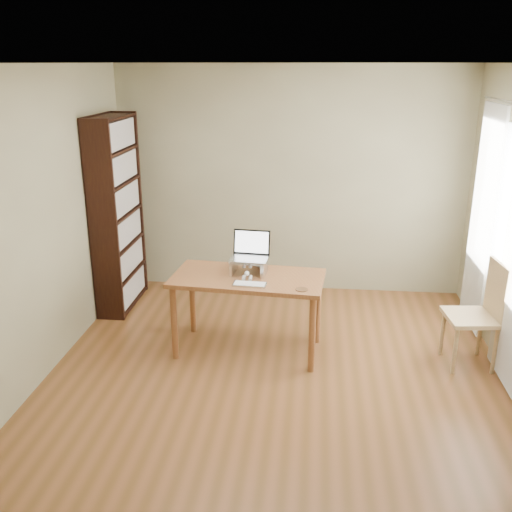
{
  "coord_description": "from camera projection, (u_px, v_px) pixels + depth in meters",
  "views": [
    {
      "loc": [
        0.29,
        -4.24,
        2.61
      ],
      "look_at": [
        -0.22,
        0.58,
        0.96
      ],
      "focal_mm": 40.0,
      "sensor_mm": 36.0,
      "label": 1
    }
  ],
  "objects": [
    {
      "name": "room",
      "position": [
        281.0,
        239.0,
        4.44
      ],
      "size": [
        4.04,
        4.54,
        2.64
      ],
      "color": "brown",
      "rests_on": "ground"
    },
    {
      "name": "bookshelf",
      "position": [
        117.0,
        214.0,
        6.16
      ],
      "size": [
        0.3,
        0.9,
        2.1
      ],
      "color": "black",
      "rests_on": "ground"
    },
    {
      "name": "curtains",
      "position": [
        499.0,
        233.0,
        5.04
      ],
      "size": [
        0.03,
        1.9,
        2.25
      ],
      "color": "white",
      "rests_on": "ground"
    },
    {
      "name": "desk",
      "position": [
        248.0,
        286.0,
        5.24
      ],
      "size": [
        1.43,
        0.81,
        0.75
      ],
      "rotation": [
        0.0,
        0.0,
        -0.09
      ],
      "color": "brown",
      "rests_on": "ground"
    },
    {
      "name": "laptop_stand",
      "position": [
        249.0,
        265.0,
        5.26
      ],
      "size": [
        0.32,
        0.25,
        0.13
      ],
      "rotation": [
        0.0,
        0.0,
        -0.09
      ],
      "color": "silver",
      "rests_on": "desk"
    },
    {
      "name": "laptop",
      "position": [
        250.0,
        251.0,
        5.28
      ],
      "size": [
        0.37,
        0.32,
        0.24
      ],
      "rotation": [
        0.0,
        0.0,
        -0.09
      ],
      "color": "silver",
      "rests_on": "laptop_stand"
    },
    {
      "name": "keyboard",
      "position": [
        250.0,
        284.0,
        5.0
      ],
      "size": [
        0.3,
        0.15,
        0.02
      ],
      "rotation": [
        0.0,
        0.0,
        -0.07
      ],
      "color": "silver",
      "rests_on": "desk"
    },
    {
      "name": "coaster",
      "position": [
        302.0,
        289.0,
        4.9
      ],
      "size": [
        0.11,
        0.11,
        0.01
      ],
      "primitive_type": "cylinder",
      "color": "brown",
      "rests_on": "desk"
    },
    {
      "name": "cat",
      "position": [
        249.0,
        265.0,
        5.29
      ],
      "size": [
        0.25,
        0.48,
        0.15
      ],
      "rotation": [
        0.0,
        0.0,
        0.06
      ],
      "color": "#423D34",
      "rests_on": "desk"
    },
    {
      "name": "chair",
      "position": [
        481.0,
        311.0,
        5.02
      ],
      "size": [
        0.47,
        0.47,
        0.97
      ],
      "rotation": [
        0.0,
        0.0,
        0.11
      ],
      "color": "tan",
      "rests_on": "ground"
    }
  ]
}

